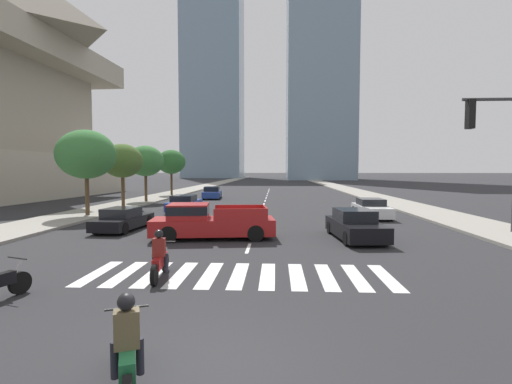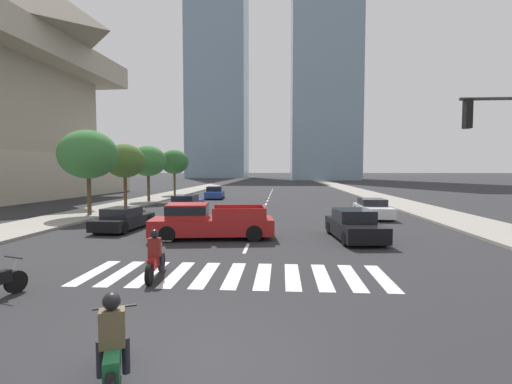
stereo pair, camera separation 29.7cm
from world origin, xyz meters
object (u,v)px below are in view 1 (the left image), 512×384
at_px(motorcycle_third, 160,259).
at_px(street_tree_nearest, 86,154).
at_px(sedan_blue_1, 184,204).
at_px(motorcycle_trailing, 127,351).
at_px(sedan_black_0, 123,220).
at_px(sedan_blue_2, 212,193).
at_px(street_tree_third, 145,161).
at_px(pickup_truck, 207,222).
at_px(street_tree_fourth, 171,162).
at_px(sedan_white_3, 371,209).
at_px(sedan_black_4, 355,226).
at_px(street_tree_second, 122,161).

distance_m(motorcycle_third, street_tree_nearest, 17.60).
bearing_deg(sedan_blue_1, motorcycle_trailing, -167.06).
height_order(motorcycle_third, sedan_blue_1, motorcycle_third).
bearing_deg(sedan_black_0, motorcycle_third, -146.94).
bearing_deg(sedan_blue_2, street_tree_third, 126.86).
xyz_separation_m(pickup_truck, street_tree_nearest, (-9.85, 7.75, 3.52)).
bearing_deg(sedan_black_0, street_tree_nearest, 45.71).
bearing_deg(street_tree_nearest, street_tree_third, 90.00).
bearing_deg(street_tree_fourth, street_tree_third, -90.00).
distance_m(pickup_truck, street_tree_third, 22.09).
relative_size(sedan_blue_1, sedan_white_3, 1.00).
bearing_deg(sedan_white_3, motorcycle_trailing, -22.75).
distance_m(motorcycle_third, sedan_black_4, 9.94).
relative_size(motorcycle_third, street_tree_third, 0.39).
bearing_deg(sedan_black_4, motorcycle_trailing, -30.62).
bearing_deg(street_tree_nearest, sedan_blue_1, 32.77).
height_order(motorcycle_trailing, sedan_blue_1, motorcycle_trailing).
relative_size(sedan_black_0, street_tree_nearest, 0.75).
bearing_deg(sedan_blue_1, motorcycle_third, -167.36).
distance_m(street_tree_nearest, street_tree_fourth, 21.00).
relative_size(motorcycle_third, street_tree_fourth, 0.38).
relative_size(pickup_truck, street_tree_nearest, 1.01).
distance_m(street_tree_third, street_tree_fourth, 9.26).
xyz_separation_m(sedan_black_4, street_tree_second, (-16.87, 13.54, 3.39)).
distance_m(sedan_white_3, sedan_black_4, 8.69).
bearing_deg(pickup_truck, sedan_white_3, -146.20).
height_order(street_tree_second, street_tree_fourth, street_tree_fourth).
bearing_deg(sedan_white_3, sedan_black_0, -67.05).
relative_size(motorcycle_trailing, street_tree_nearest, 0.35).
bearing_deg(sedan_black_4, pickup_truck, -92.72).
height_order(street_tree_second, street_tree_third, street_tree_third).
xyz_separation_m(street_tree_nearest, street_tree_fourth, (0.00, 21.00, -0.07)).
xyz_separation_m(sedan_white_3, street_tree_fourth, (-19.68, 20.23, 3.66)).
height_order(sedan_white_3, street_tree_nearest, street_tree_nearest).
bearing_deg(sedan_blue_1, sedan_blue_2, 1.25).
distance_m(motorcycle_third, sedan_white_3, 18.08).
bearing_deg(sedan_blue_2, sedan_white_3, -144.14).
relative_size(sedan_blue_1, street_tree_third, 0.85).
bearing_deg(street_tree_nearest, sedan_blue_2, 70.98).
bearing_deg(pickup_truck, street_tree_third, -70.30).
distance_m(street_tree_second, street_tree_fourth, 14.91).
xyz_separation_m(sedan_black_0, street_tree_second, (-4.81, 11.56, 3.46)).
bearing_deg(sedan_blue_1, sedan_black_0, 174.31).
relative_size(motorcycle_trailing, sedan_blue_1, 0.43).
bearing_deg(sedan_black_4, street_tree_fourth, -154.48).
relative_size(motorcycle_trailing, street_tree_third, 0.37).
bearing_deg(street_tree_second, sedan_black_4, -38.77).
height_order(motorcycle_trailing, motorcycle_third, same).
height_order(sedan_blue_2, street_tree_third, street_tree_third).
xyz_separation_m(pickup_truck, sedan_black_0, (-5.04, 2.28, -0.25)).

